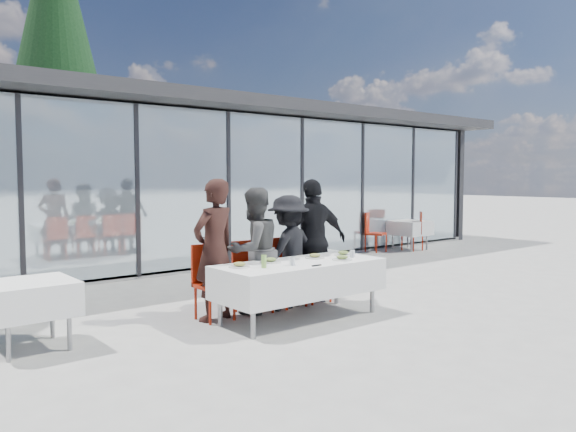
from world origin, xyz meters
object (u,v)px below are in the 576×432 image
object	(u,v)px
diner_a	(214,250)
diner_chair_b	(250,273)
diner_chair_a	(211,278)
dining_table	(300,278)
spare_chair_b	(416,229)
conifer_tree	(56,45)
diner_chair_c	(285,268)
folded_eyeglasses	(317,265)
diner_d	(314,241)
plate_d	(343,254)
juice_bottle	(264,261)
plate_a	(239,265)
spare_table_right	(410,228)
diner_chair_d	(309,265)
plate_extra	(342,258)
diner_b	(254,250)
lounger	(322,249)
spare_table_left	(31,298)
plate_c	(315,256)
diner_c	(289,251)
plate_b	(271,261)
spare_chair_a	(372,230)

from	to	relation	value
diner_a	diner_chair_b	bearing A→B (deg)	175.45
diner_chair_a	dining_table	bearing A→B (deg)	-40.27
spare_chair_b	conifer_tree	bearing A→B (deg)	120.52
diner_chair_c	folded_eyeglasses	distance (m)	1.22
diner_d	spare_chair_b	size ratio (longest dim) A/B	1.87
plate_d	juice_bottle	world-z (taller)	juice_bottle
plate_a	spare_table_right	xyz separation A→B (m)	(7.54, 3.42, -0.22)
diner_chair_d	conifer_tree	bearing A→B (deg)	89.22
plate_extra	juice_bottle	bearing A→B (deg)	173.17
spare_table_right	spare_chair_b	size ratio (longest dim) A/B	0.88
diner_chair_a	folded_eyeglasses	world-z (taller)	diner_chair_a
diner_b	plate_d	distance (m)	1.27
dining_table	juice_bottle	distance (m)	0.71
diner_a	spare_chair_b	bearing A→B (deg)	-173.09
dining_table	conifer_tree	xyz separation A→B (m)	(0.99, 13.01, 5.45)
diner_b	juice_bottle	xyz separation A→B (m)	(-0.38, -0.74, -0.03)
diner_chair_d	plate_a	distance (m)	1.80
diner_d	lounger	bearing A→B (deg)	-122.08
diner_chair_d	plate_d	distance (m)	0.71
diner_a	spare_table_right	bearing A→B (deg)	-171.77
diner_a	diner_chair_b	xyz separation A→B (m)	(0.63, 0.09, -0.38)
plate_d	folded_eyeglasses	size ratio (longest dim) A/B	1.90
diner_d	folded_eyeglasses	xyz separation A→B (m)	(-0.88, -1.04, -0.15)
diner_d	conifer_tree	world-z (taller)	conifer_tree
diner_chair_c	spare_table_left	world-z (taller)	diner_chair_c
plate_c	plate_extra	xyz separation A→B (m)	(0.17, -0.35, 0.00)
diner_chair_d	lounger	bearing A→B (deg)	44.75
diner_chair_c	plate_c	world-z (taller)	diner_chair_c
diner_b	lounger	xyz separation A→B (m)	(3.93, 2.91, -0.60)
diner_chair_a	diner_chair_d	xyz separation A→B (m)	(1.71, 0.00, 0.00)
spare_table_left	conifer_tree	world-z (taller)	conifer_tree
plate_extra	diner_chair_d	bearing A→B (deg)	74.02
diner_chair_c	conifer_tree	distance (m)	13.43
plate_d	conifer_tree	distance (m)	13.93
spare_table_left	lounger	world-z (taller)	spare_table_left
diner_chair_d	plate_d	world-z (taller)	diner_chair_d
diner_chair_a	spare_table_right	world-z (taller)	diner_chair_a
diner_c	diner_chair_d	size ratio (longest dim) A/B	1.63
plate_extra	spare_chair_b	world-z (taller)	spare_chair_b
diner_chair_b	plate_b	distance (m)	0.61
dining_table	diner_c	size ratio (longest dim) A/B	1.42
plate_c	juice_bottle	bearing A→B (deg)	-168.32
diner_chair_b	plate_d	xyz separation A→B (m)	(1.13, -0.67, 0.24)
diner_c	plate_extra	xyz separation A→B (m)	(0.20, -0.88, -0.02)
plate_extra	folded_eyeglasses	size ratio (longest dim) A/B	1.90
diner_c	plate_extra	world-z (taller)	diner_c
spare_table_right	diner_chair_c	bearing A→B (deg)	-156.11
spare_chair_a	spare_table_right	bearing A→B (deg)	-18.74
diner_chair_b	folded_eyeglasses	xyz separation A→B (m)	(0.21, -1.13, 0.22)
diner_c	plate_a	xyz separation A→B (m)	(-1.20, -0.52, -0.02)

